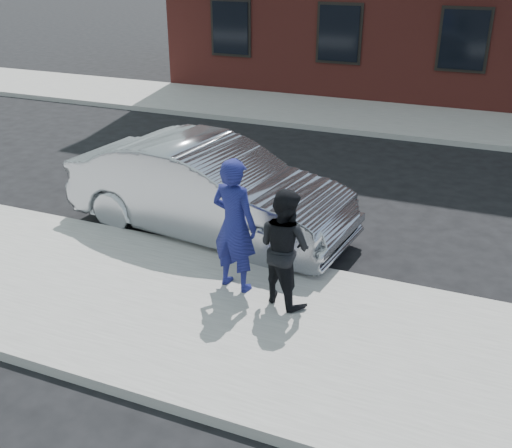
% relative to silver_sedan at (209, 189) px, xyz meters
% --- Properties ---
extents(ground, '(100.00, 100.00, 0.00)m').
position_rel_silver_sedan_xyz_m(ground, '(3.01, -2.30, -0.84)').
color(ground, black).
rests_on(ground, ground).
extents(near_sidewalk, '(50.00, 3.50, 0.15)m').
position_rel_silver_sedan_xyz_m(near_sidewalk, '(3.01, -2.55, -0.77)').
color(near_sidewalk, gray).
rests_on(near_sidewalk, ground).
extents(near_curb, '(50.00, 0.10, 0.15)m').
position_rel_silver_sedan_xyz_m(near_curb, '(3.01, -0.75, -0.77)').
color(near_curb, '#999691').
rests_on(near_curb, ground).
extents(far_sidewalk, '(50.00, 3.50, 0.15)m').
position_rel_silver_sedan_xyz_m(far_sidewalk, '(3.01, 8.95, -0.77)').
color(far_sidewalk, gray).
rests_on(far_sidewalk, ground).
extents(far_curb, '(50.00, 0.10, 0.15)m').
position_rel_silver_sedan_xyz_m(far_curb, '(3.01, 7.15, -0.77)').
color(far_curb, '#999691').
rests_on(far_curb, ground).
extents(silver_sedan, '(5.29, 2.35, 1.69)m').
position_rel_silver_sedan_xyz_m(silver_sedan, '(0.00, 0.00, 0.00)').
color(silver_sedan, '#999BA3').
rests_on(silver_sedan, ground).
extents(man_hoodie, '(0.80, 0.61, 1.97)m').
position_rel_silver_sedan_xyz_m(man_hoodie, '(1.29, -1.75, 0.29)').
color(man_hoodie, navy).
rests_on(man_hoodie, near_sidewalk).
extents(man_peacoat, '(1.00, 0.92, 1.67)m').
position_rel_silver_sedan_xyz_m(man_peacoat, '(2.07, -1.84, 0.14)').
color(man_peacoat, black).
rests_on(man_peacoat, near_sidewalk).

